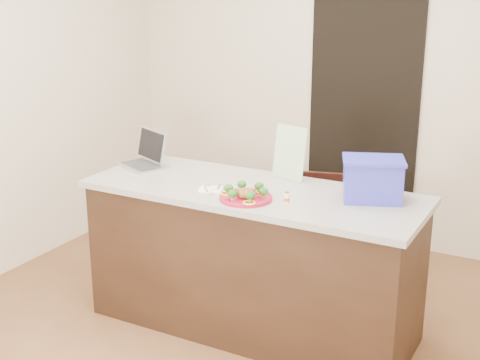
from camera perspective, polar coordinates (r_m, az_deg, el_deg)
The scene contains 16 objects.
ground at distance 4.18m, azimuth -0.59°, elevation -13.78°, with size 4.00×4.00×0.00m, color brown.
room_shell at distance 3.62m, azimuth -0.67°, elevation 8.74°, with size 4.00×4.00×4.00m.
doorway at distance 5.49m, azimuth 10.40°, elevation 4.82°, with size 0.90×0.02×2.00m, color black.
island at distance 4.16m, azimuth 1.07°, elevation -6.75°, with size 2.06×0.76×0.92m.
plate at distance 3.81m, azimuth 0.51°, elevation -1.51°, with size 0.30×0.30×0.02m.
meatballs at distance 3.80m, azimuth 0.44°, elevation -1.10°, with size 0.12×0.12×0.05m.
broccoli at distance 3.79m, azimuth 0.51°, elevation -0.83°, with size 0.26×0.25×0.05m.
pepper_rings at distance 3.80m, azimuth 0.51°, elevation -1.36°, with size 0.26×0.28×0.01m.
napkin at distance 3.99m, azimuth -2.53°, elevation -0.79°, with size 0.13×0.13×0.01m, color white.
fork at distance 4.00m, azimuth -2.72°, elevation -0.64°, with size 0.08×0.14×0.00m.
knife at distance 3.96m, azimuth -2.28°, elevation -0.82°, with size 0.05×0.19×0.01m.
yogurt_bottle at distance 3.75m, azimuth 4.02°, elevation -1.56°, with size 0.03×0.03×0.07m.
laptop at distance 4.53m, azimuth -8.00°, elevation 2.08°, with size 0.39×0.38×0.23m.
leaflet at distance 4.16m, azimuth 4.25°, elevation 2.33°, with size 0.24×0.00×0.34m, color white.
blue_box at distance 3.84m, azimuth 11.25°, elevation 0.08°, with size 0.41×0.36×0.25m.
chair at distance 4.67m, azimuth 6.67°, elevation -3.93°, with size 0.46×0.47×0.84m.
Camera 1 is at (1.74, -3.13, 2.16)m, focal length 50.00 mm.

